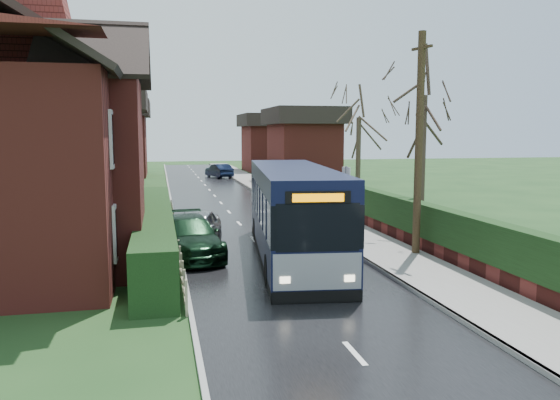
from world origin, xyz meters
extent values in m
plane|color=#2A4B20|center=(0.00, 0.00, 0.00)|extent=(140.00, 140.00, 0.00)
cube|color=black|center=(0.00, 10.00, 0.01)|extent=(6.00, 100.00, 0.02)
cube|color=slate|center=(4.25, 10.00, 0.07)|extent=(2.50, 100.00, 0.14)
cube|color=gray|center=(3.05, 10.00, 0.07)|extent=(0.12, 100.00, 0.14)
cube|color=gray|center=(-3.05, 10.00, 0.05)|extent=(0.12, 100.00, 0.10)
cube|color=black|center=(-3.90, 5.00, 0.80)|extent=(1.20, 16.00, 1.60)
cube|color=maroon|center=(5.80, 10.00, 0.30)|extent=(0.30, 50.00, 0.60)
cube|color=black|center=(5.80, 10.00, 1.20)|extent=(0.60, 50.00, 1.20)
cube|color=maroon|center=(-9.00, 5.00, 3.00)|extent=(8.00, 14.00, 6.00)
cube|color=maroon|center=(-5.50, 2.00, 3.00)|extent=(2.50, 4.00, 6.00)
cube|color=brown|center=(-8.00, 9.00, 9.20)|extent=(0.90, 1.40, 2.20)
cube|color=silver|center=(-4.95, 0.00, 1.60)|extent=(0.08, 1.20, 1.60)
cube|color=black|center=(-4.92, 0.00, 1.60)|extent=(0.03, 0.95, 1.35)
cube|color=silver|center=(-4.95, 0.00, 4.20)|extent=(0.08, 1.20, 1.60)
cube|color=black|center=(-4.92, 0.00, 4.20)|extent=(0.03, 0.95, 1.35)
cube|color=silver|center=(-4.95, 4.00, 1.60)|extent=(0.08, 1.20, 1.60)
cube|color=black|center=(-4.92, 4.00, 1.60)|extent=(0.03, 0.95, 1.35)
cube|color=silver|center=(-4.95, 4.00, 4.20)|extent=(0.08, 1.20, 1.60)
cube|color=black|center=(-4.92, 4.00, 4.20)|extent=(0.03, 0.95, 1.35)
cube|color=silver|center=(-4.95, 8.00, 1.60)|extent=(0.08, 1.20, 1.60)
cube|color=black|center=(-4.92, 8.00, 1.60)|extent=(0.03, 0.95, 1.35)
cube|color=silver|center=(-4.95, 8.00, 4.20)|extent=(0.08, 1.20, 1.60)
cube|color=black|center=(-4.92, 8.00, 4.20)|extent=(0.03, 0.95, 1.35)
cube|color=silver|center=(-4.95, 10.50, 1.60)|extent=(0.08, 1.20, 1.60)
cube|color=black|center=(-4.92, 10.50, 1.60)|extent=(0.03, 0.95, 1.35)
cube|color=silver|center=(-4.95, 10.50, 4.20)|extent=(0.08, 1.20, 1.60)
cube|color=black|center=(-4.92, 10.50, 4.20)|extent=(0.03, 0.95, 1.35)
cube|color=black|center=(0.80, 2.43, 0.88)|extent=(3.62, 10.69, 1.09)
cube|color=black|center=(0.80, 2.43, 1.99)|extent=(3.64, 10.69, 1.14)
cube|color=black|center=(0.80, 2.43, 2.88)|extent=(3.62, 10.69, 0.63)
cube|color=black|center=(0.80, 2.43, 0.17)|extent=(3.62, 10.69, 0.33)
cube|color=gray|center=(0.18, -2.73, 0.86)|extent=(2.28, 0.39, 0.95)
cube|color=black|center=(0.17, -2.76, 2.00)|extent=(2.14, 0.34, 1.24)
cube|color=black|center=(0.17, -2.76, 2.76)|extent=(1.66, 0.28, 0.33)
cube|color=#FF8C00|center=(0.17, -2.80, 2.76)|extent=(1.31, 0.20, 0.21)
cube|color=black|center=(0.18, -2.74, 0.21)|extent=(2.33, 0.42, 0.29)
cube|color=#FFF2CC|center=(-0.66, -2.69, 0.67)|extent=(0.27, 0.08, 0.17)
cube|color=#FFF2CC|center=(1.00, -2.89, 0.67)|extent=(0.27, 0.08, 0.17)
cylinder|color=black|center=(-0.67, -0.78, 0.46)|extent=(0.37, 0.94, 0.91)
cylinder|color=black|center=(1.47, -1.03, 0.46)|extent=(0.37, 0.94, 0.91)
cylinder|color=black|center=(0.13, 5.88, 0.46)|extent=(0.37, 0.94, 0.91)
cylinder|color=black|center=(2.27, 5.63, 0.46)|extent=(0.37, 0.94, 0.91)
imported|color=#AEAEB3|center=(-2.45, 4.93, 0.72)|extent=(2.70, 4.49, 1.43)
imported|color=black|center=(-2.74, 3.50, 0.71)|extent=(2.49, 5.09, 1.42)
imported|color=#101931|center=(2.00, 37.58, 0.68)|extent=(2.53, 4.35, 1.36)
cylinder|color=slate|center=(4.00, 6.00, 1.49)|extent=(0.09, 0.09, 2.98)
cube|color=silver|center=(4.00, 6.00, 2.77)|extent=(0.24, 0.44, 0.34)
cube|color=silver|center=(4.00, 6.00, 2.35)|extent=(0.21, 0.39, 0.30)
cylinder|color=#312516|center=(5.15, 1.74, 3.91)|extent=(0.27, 0.27, 7.82)
cube|color=#312516|center=(5.15, 1.74, 7.26)|extent=(0.31, 1.00, 0.09)
cylinder|color=#372920|center=(7.30, 5.68, 2.98)|extent=(0.29, 0.29, 5.96)
cylinder|color=#3C2F23|center=(7.48, 13.86, 2.63)|extent=(0.28, 0.28, 5.25)
camera|label=1|loc=(-3.69, -15.82, 4.38)|focal=35.00mm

